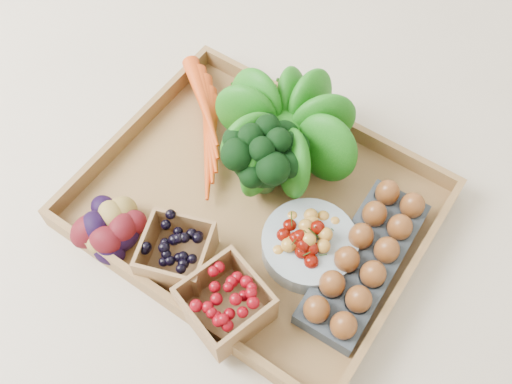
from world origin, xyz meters
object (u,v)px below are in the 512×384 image
Objects in this scene: cherry_bowl at (309,245)px; egg_carton at (364,262)px; broccoli at (264,166)px; tray at (256,208)px.

egg_carton is (0.09, 0.03, -0.00)m from cherry_bowl.
broccoli is at bearing 153.46° from cherry_bowl.
broccoli reaches higher than egg_carton.
tray is 1.96× the size of egg_carton.
broccoli is at bearing 107.54° from tray.
broccoli reaches higher than tray.
tray is at bearing -72.46° from broccoli.
cherry_bowl is 0.54× the size of egg_carton.
tray is 3.88× the size of broccoli.
tray is at bearing 179.23° from egg_carton.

